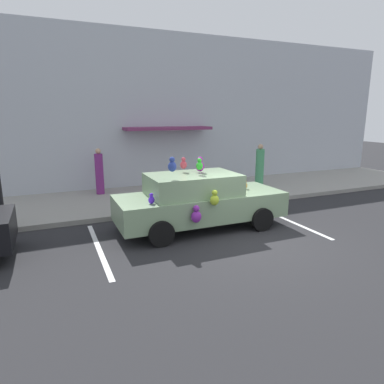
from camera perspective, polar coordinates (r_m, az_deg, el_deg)
name	(u,v)px	position (r m, az deg, el deg)	size (l,w,h in m)	color
ground_plane	(248,241)	(8.69, 9.46, -8.19)	(60.00, 60.00, 0.00)	#262628
sidewalk	(178,195)	(12.96, -2.47, -0.56)	(24.00, 4.00, 0.15)	gray
storefront_building	(159,112)	(14.62, -5.65, 13.27)	(24.00, 1.25, 6.40)	#B2B7C1
parking_stripe_front	(288,220)	(10.60, 15.87, -4.58)	(0.12, 3.60, 0.01)	silver
parking_stripe_rear	(99,248)	(8.43, -15.50, -9.16)	(0.12, 3.60, 0.01)	silver
plush_covered_car	(198,200)	(9.30, 1.10, -1.42)	(4.65, 2.07, 2.10)	gray
teddy_bear_on_sidewalk	(181,194)	(11.40, -1.87, -0.28)	(0.39, 0.33, 0.75)	pink
pedestrian_near_shopfront	(99,173)	(13.21, -15.40, 3.16)	(0.31, 0.31, 1.73)	#762875
pedestrian_walking_past	(260,167)	(14.52, 11.39, 4.25)	(0.35, 0.35, 1.76)	#489E66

